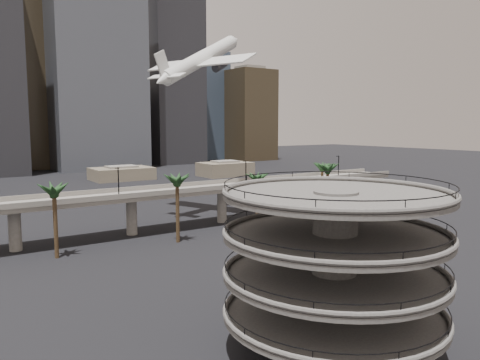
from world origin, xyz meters
TOP-DOWN VIEW (x-y plane):
  - ground at (0.00, 0.00)m, footprint 700.00×700.00m
  - parking_ramp at (-13.00, -4.00)m, footprint 22.20×22.20m
  - overpass at (0.00, 55.00)m, footprint 130.00×9.30m
  - palm_trees at (11.58, 47.18)m, footprint 76.40×18.40m
  - low_buildings at (6.89, 142.30)m, footprint 135.00×27.50m
  - skyline at (15.11, 217.08)m, footprint 269.00×86.00m
  - airborne_jet at (12.33, 66.47)m, footprint 31.64×29.95m
  - car_a at (1.57, 15.10)m, footprint 4.86×2.84m
  - car_b at (12.21, 24.83)m, footprint 5.20×3.23m
  - car_c at (25.24, 15.02)m, footprint 5.41×2.96m

SIDE VIEW (x-z plane):
  - ground at x=0.00m, z-range 0.00..0.00m
  - car_c at x=25.24m, z-range 0.00..1.49m
  - car_a at x=1.57m, z-range 0.00..1.55m
  - car_b at x=12.21m, z-range 0.00..1.62m
  - low_buildings at x=6.89m, z-range -0.54..6.26m
  - overpass at x=0.00m, z-range -0.01..14.69m
  - parking_ramp at x=-13.00m, z-range 1.16..18.51m
  - palm_trees at x=11.58m, z-range 4.30..18.30m
  - airborne_jet at x=12.33m, z-range 29.89..47.08m
  - skyline at x=15.11m, z-range -16.15..104.03m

